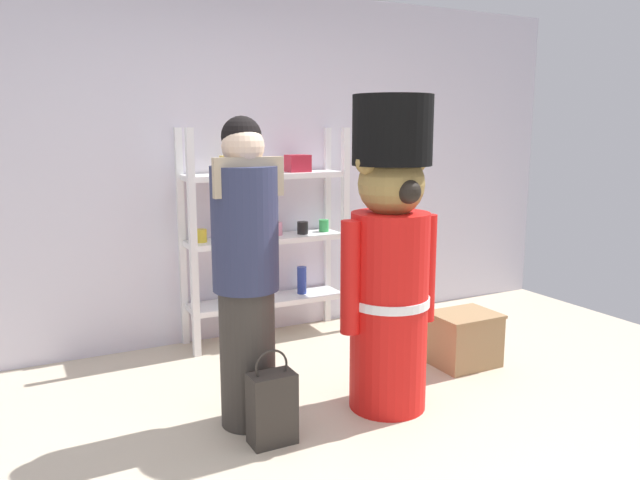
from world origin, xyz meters
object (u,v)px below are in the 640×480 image
merchandise_shelf (266,235)px  display_crate (464,339)px  teddy_bear_guard (390,257)px  shopping_bag (272,407)px  person_shopper (246,270)px

merchandise_shelf → display_crate: bearing=-49.9°
teddy_bear_guard → shopping_bag: teddy_bear_guard is taller
teddy_bear_guard → shopping_bag: (-0.76, -0.09, -0.69)m
merchandise_shelf → person_shopper: 1.43m
person_shopper → shopping_bag: person_shopper is taller
merchandise_shelf → shopping_bag: (-0.61, -1.54, -0.61)m
person_shopper → display_crate: 1.75m
person_shopper → display_crate: size_ratio=3.82×
person_shopper → display_crate: person_shopper is taller
merchandise_shelf → person_shopper: (-0.64, -1.27, 0.05)m
shopping_bag → display_crate: shopping_bag is taller
teddy_bear_guard → person_shopper: (-0.79, 0.17, -0.03)m
merchandise_shelf → teddy_bear_guard: (0.15, -1.45, 0.08)m
person_shopper → shopping_bag: bearing=-84.1°
display_crate → person_shopper: bearing=-175.5°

